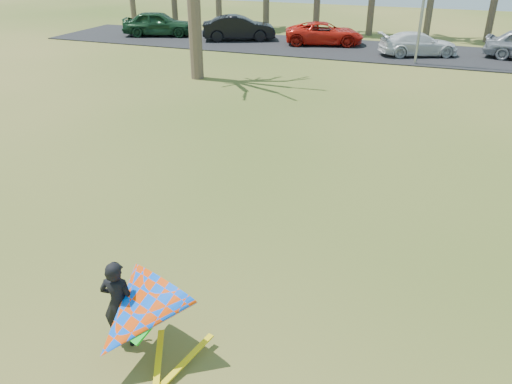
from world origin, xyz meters
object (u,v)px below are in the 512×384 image
(car_0, at_px, (158,23))
(car_1, at_px, (239,28))
(car_2, at_px, (324,33))
(kite_flyer, at_px, (132,317))
(car_3, at_px, (418,44))

(car_0, relative_size, car_1, 1.02)
(car_2, bearing_deg, car_0, 78.89)
(car_0, bearing_deg, car_1, -105.60)
(car_1, bearing_deg, kite_flyer, 174.96)
(car_2, xyz_separation_m, car_3, (6.06, -1.54, -0.04))
(car_0, relative_size, car_2, 0.98)
(car_0, xyz_separation_m, kite_flyer, (15.65, -27.45, -0.07))
(car_1, relative_size, car_3, 1.07)
(car_0, bearing_deg, kite_flyer, -169.02)
(car_0, height_order, kite_flyer, kite_flyer)
(car_1, relative_size, kite_flyer, 2.06)
(car_0, distance_m, kite_flyer, 31.60)
(car_2, distance_m, car_3, 6.25)
(car_1, distance_m, kite_flyer, 29.38)
(kite_flyer, bearing_deg, car_2, 97.39)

